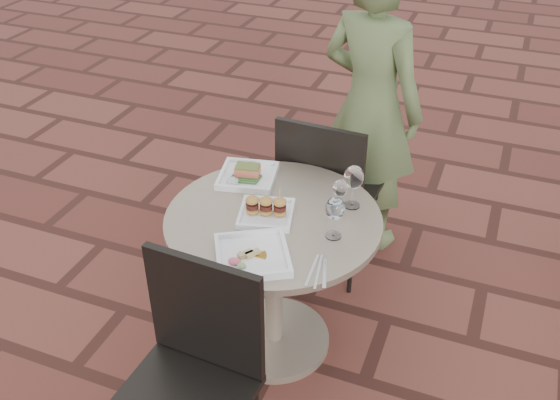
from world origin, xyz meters
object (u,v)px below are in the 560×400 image
(plate_salmon, at_px, (248,175))
(plate_sliders, at_px, (266,210))
(chair_far, at_px, (326,186))
(plate_tuna, at_px, (252,255))
(cafe_table, at_px, (274,263))
(chair_near, at_px, (193,364))
(diner, at_px, (371,107))

(plate_salmon, xyz_separation_m, plate_sliders, (0.19, -0.24, 0.01))
(plate_salmon, bearing_deg, plate_sliders, -51.61)
(chair_far, relative_size, plate_tuna, 2.52)
(plate_salmon, xyz_separation_m, plate_tuna, (0.25, -0.51, -0.00))
(cafe_table, xyz_separation_m, chair_near, (-0.03, -0.68, 0.07))
(chair_near, xyz_separation_m, plate_salmon, (-0.19, 0.91, 0.20))
(plate_salmon, relative_size, plate_sliders, 1.11)
(plate_sliders, relative_size, plate_tuna, 0.72)
(diner, bearing_deg, plate_salmon, 82.66)
(cafe_table, xyz_separation_m, plate_sliders, (-0.03, -0.01, 0.28))
(diner, distance_m, plate_tuna, 1.28)
(plate_salmon, relative_size, plate_tuna, 0.80)
(diner, bearing_deg, plate_sliders, 98.32)
(diner, height_order, plate_tuna, diner)
(chair_far, distance_m, diner, 0.50)
(plate_salmon, distance_m, plate_sliders, 0.31)
(chair_near, relative_size, diner, 0.57)
(chair_far, bearing_deg, diner, -100.28)
(cafe_table, relative_size, plate_sliders, 3.39)
(chair_near, relative_size, plate_tuna, 2.52)
(chair_near, bearing_deg, plate_tuna, 85.20)
(plate_sliders, bearing_deg, chair_near, -89.87)
(plate_salmon, distance_m, plate_tuna, 0.57)
(plate_tuna, bearing_deg, plate_salmon, 115.63)
(diner, bearing_deg, cafe_table, 99.84)
(cafe_table, height_order, diner, diner)
(cafe_table, distance_m, diner, 1.06)
(chair_near, distance_m, plate_tuna, 0.45)
(plate_tuna, bearing_deg, plate_sliders, 101.63)
(plate_sliders, bearing_deg, cafe_table, 14.09)
(diner, xyz_separation_m, plate_salmon, (-0.37, -0.76, -0.06))
(diner, height_order, plate_salmon, diner)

